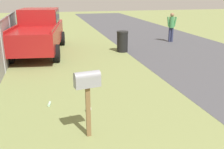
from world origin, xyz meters
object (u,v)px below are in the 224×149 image
object	(u,v)px
pickup_truck	(39,30)
trash_bin	(122,41)
mailbox	(87,85)
pedestrian	(171,25)

from	to	relation	value
pickup_truck	trash_bin	distance (m)	4.13
mailbox	trash_bin	bearing A→B (deg)	-30.67
pickup_truck	trash_bin	bearing A→B (deg)	-95.61
mailbox	pedestrian	distance (m)	11.33
mailbox	pedestrian	size ratio (longest dim) A/B	0.83
mailbox	pickup_truck	xyz separation A→B (m)	(8.36, 1.08, -0.03)
mailbox	trash_bin	distance (m)	8.02
mailbox	pickup_truck	size ratio (longest dim) A/B	0.25
pickup_truck	pedestrian	distance (m)	7.61
pickup_truck	pedestrian	bearing A→B (deg)	-75.60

